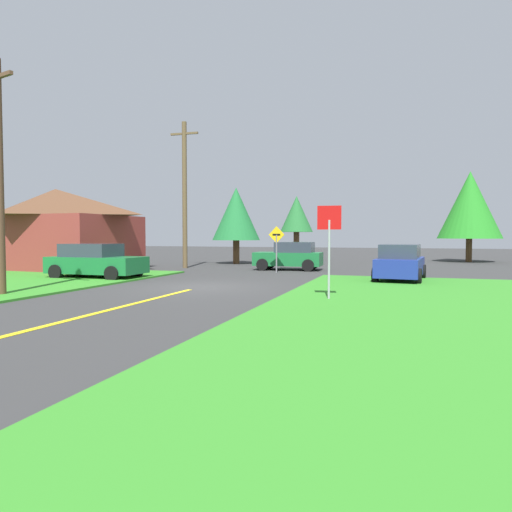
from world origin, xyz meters
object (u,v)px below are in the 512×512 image
Objects in this scene: car_on_crossroad at (400,263)px; direction_sign at (277,244)px; utility_pole_mid at (185,193)px; pine_tree_center at (236,214)px; oak_tree_left at (297,215)px; parked_car_near_building at (95,261)px; stop_sign at (329,235)px; barn at (56,229)px; car_approaching_junction at (290,256)px; oak_tree_right at (470,205)px.

car_on_crossroad is 7.05m from direction_sign.
pine_tree_center is at bearing 72.68° from utility_pole_mid.
oak_tree_left is at bearing 97.47° from direction_sign.
parked_car_near_building is at bearing -100.55° from pine_tree_center.
car_on_crossroad is at bearing -40.54° from pine_tree_center.
stop_sign is 12.26m from parked_car_near_building.
utility_pole_mid reaches higher than car_on_crossroad.
pine_tree_center is 0.59× the size of barn.
car_approaching_junction is 13.88m from barn.
barn reaches higher than direction_sign.
direction_sign is 0.46× the size of pine_tree_center.
oak_tree_left reaches higher than direction_sign.
car_approaching_junction is (-4.17, 12.06, -1.23)m from stop_sign.
direction_sign is 18.30m from oak_tree_right.
oak_tree_left reaches higher than car_approaching_junction.
barn is (-24.24, -15.80, -1.92)m from oak_tree_right.
car_on_crossroad is at bearing -3.93° from barn.
car_approaching_junction is 10.83m from parked_car_near_building.
car_on_crossroad is 0.45× the size of utility_pole_mid.
parked_car_near_building is at bearing -95.99° from utility_pole_mid.
oak_tree_left reaches higher than barn.
pine_tree_center reaches higher than direction_sign.
parked_car_near_building is 27.38m from oak_tree_right.
barn is (-11.63, -12.63, -1.23)m from oak_tree_left.
pine_tree_center is (-4.78, 6.65, 1.95)m from direction_sign.
stop_sign is 19.37m from barn.
oak_tree_left is 5.53m from pine_tree_center.
car_approaching_junction is 0.58× the size of oak_tree_right.
car_on_crossroad is 7.96m from car_approaching_junction.
car_approaching_junction is 0.73× the size of pine_tree_center.
barn is (-5.97, 4.29, 1.56)m from parked_car_near_building.
pine_tree_center is (2.33, 12.50, 2.69)m from parked_car_near_building.
car_approaching_junction is 0.89× the size of parked_car_near_building.
car_on_crossroad is 0.90× the size of parked_car_near_building.
stop_sign is 0.73× the size of car_on_crossroad.
car_approaching_junction is 7.55m from utility_pole_mid.
car_on_crossroad is 1.01× the size of car_approaching_junction.
oak_tree_right is at bearing 35.58° from utility_pole_mid.
utility_pole_mid is 1.76× the size of oak_tree_left.
car_approaching_junction is at bearing -79.45° from oak_tree_left.
utility_pole_mid is at bearing -107.32° from pine_tree_center.
car_on_crossroad is 19.57m from barn.
direction_sign reaches higher than car_on_crossroad.
pine_tree_center is at bearing 125.71° from direction_sign.
stop_sign is 19.00m from pine_tree_center.
oak_tree_right is (10.95, 12.11, 3.49)m from car_approaching_junction.
stop_sign is 0.66× the size of parked_car_near_building.
stop_sign is 25.20m from oak_tree_right.
parked_car_near_building is 7.51m from barn.
oak_tree_left is (-1.45, 11.07, 2.05)m from direction_sign.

